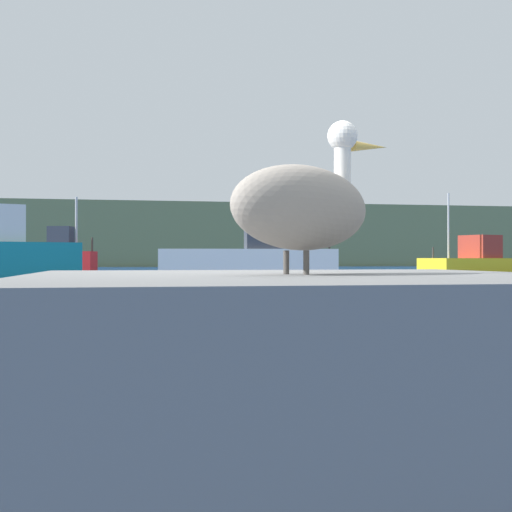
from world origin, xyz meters
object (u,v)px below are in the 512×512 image
pelican (305,205)px  fishing_boat_yellow (475,261)px  fishing_boat_white (253,258)px  fishing_boat_red (52,260)px

pelican → fishing_boat_yellow: size_ratio=0.14×
fishing_boat_white → fishing_boat_red: size_ratio=1.74×
pelican → fishing_boat_white: bearing=47.6°
fishing_boat_white → pelican: bearing=-94.7°
pelican → fishing_boat_red: bearing=66.1°
fishing_boat_white → fishing_boat_red: fishing_boat_white is taller
fishing_boat_white → fishing_boat_yellow: fishing_boat_white is taller
fishing_boat_red → fishing_boat_yellow: size_ratio=0.58×
fishing_boat_white → fishing_boat_red: (-9.41, 4.94, -0.11)m
pelican → fishing_boat_yellow: fishing_boat_yellow is taller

